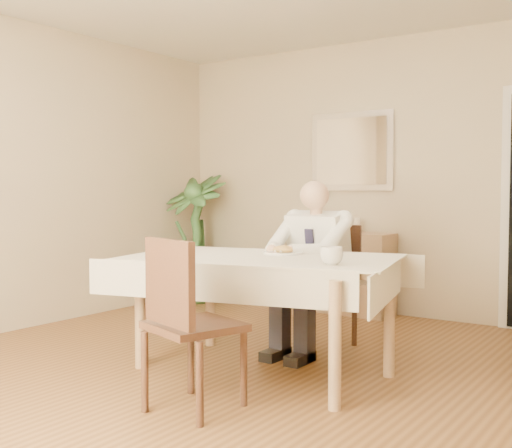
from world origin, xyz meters
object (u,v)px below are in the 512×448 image
Objects in this scene: chair_far at (327,278)px; seated_man at (308,258)px; coffee_mug at (332,256)px; sideboard at (344,272)px; dining_table at (262,270)px; potted_palm at (194,238)px; chair_near at (184,315)px.

seated_man is at bearing -97.16° from chair_far.
coffee_mug is 0.14× the size of sideboard.
seated_man is at bearing 127.95° from coffee_mug.
sideboard is (-0.48, 1.53, -0.30)m from seated_man.
potted_palm is at bearing 125.69° from dining_table.
dining_table is at bearing -41.07° from potted_palm.
chair_near is 0.75× the size of seated_man.
chair_far is 1.23m from coffee_mug.
seated_man reaches higher than chair_near.
dining_table is 0.88m from chair_near.
dining_table is 14.82× the size of coffee_mug.
sideboard is (-0.48, 2.12, -0.28)m from dining_table.
potted_palm reaches higher than seated_man.
potted_palm reaches higher than chair_near.
potted_palm is (-2.68, 1.98, -0.13)m from coffee_mug.
dining_table is 0.62m from coffee_mug.
dining_table is at bearing 114.24° from chair_near.
potted_palm is at bearing -166.57° from sideboard.
chair_near is at bearing -97.28° from dining_table.
sideboard is at bearing 119.06° from chair_near.
chair_far is at bearing 111.24° from chair_near.
coffee_mug reaches higher than sideboard.
chair_far is 1.33m from sideboard.
coffee_mug is (0.49, 0.71, 0.28)m from chair_near.
potted_palm is (-2.10, 1.83, 0.00)m from dining_table.
coffee_mug is (0.58, -1.04, 0.29)m from chair_far.
potted_palm reaches higher than coffee_mug.
chair_near is at bearing -50.89° from potted_palm.
chair_near reaches higher than sideboard.
potted_palm is at bearing 149.51° from seated_man.
chair_near is (0.09, -0.86, -0.14)m from dining_table.
coffee_mug is (0.58, -0.15, 0.14)m from dining_table.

